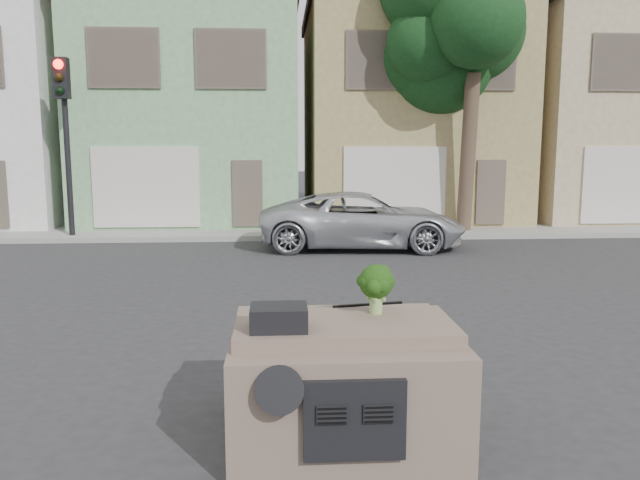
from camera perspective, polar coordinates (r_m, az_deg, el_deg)
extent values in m
plane|color=#303033|center=(8.88, 0.11, -8.81)|extent=(120.00, 120.00, 0.00)
cube|color=gray|center=(19.14, -1.97, 0.80)|extent=(40.00, 3.00, 0.15)
cube|color=#7FAF7C|center=(23.17, -11.18, 11.16)|extent=(7.20, 8.20, 7.55)
cube|color=#9F8D5A|center=(23.43, 7.69, 11.21)|extent=(7.20, 8.20, 7.55)
cube|color=tan|center=(25.96, 24.42, 10.27)|extent=(7.20, 8.20, 7.55)
imported|color=#BBBCC4|center=(16.47, 3.86, -0.74)|extent=(5.50, 2.88, 1.48)
cube|color=black|center=(18.91, -22.19, 7.61)|extent=(0.40, 0.40, 5.10)
cube|color=#133816|center=(19.15, 13.57, 13.10)|extent=(4.40, 4.00, 8.50)
cube|color=#745F53|center=(5.87, 2.09, -12.29)|extent=(2.00, 1.80, 1.12)
cube|color=black|center=(5.30, -3.78, -7.08)|extent=(0.48, 0.38, 0.20)
cube|color=black|center=(6.09, 4.40, -5.90)|extent=(0.69, 0.15, 0.02)
cube|color=#17360D|center=(5.77, 5.16, -4.43)|extent=(0.52, 0.52, 0.47)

